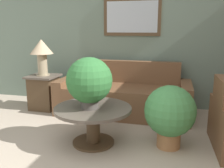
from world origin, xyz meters
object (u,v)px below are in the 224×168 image
(potted_plant_floor, at_px, (170,113))
(table_lamp, at_px, (42,51))
(couch_main, at_px, (124,96))
(potted_plant_on_table, at_px, (89,81))
(side_table, at_px, (44,92))
(coffee_table, at_px, (93,117))

(potted_plant_floor, bearing_deg, table_lamp, 156.07)
(couch_main, bearing_deg, potted_plant_on_table, -96.85)
(potted_plant_on_table, relative_size, potted_plant_floor, 0.81)
(side_table, distance_m, table_lamp, 0.76)
(coffee_table, relative_size, table_lamp, 1.51)
(table_lamp, distance_m, potted_plant_on_table, 1.81)
(table_lamp, height_order, potted_plant_floor, table_lamp)
(coffee_table, xyz_separation_m, table_lamp, (-1.35, 1.16, 0.73))
(couch_main, height_order, side_table, couch_main)
(table_lamp, relative_size, potted_plant_floor, 0.82)
(coffee_table, relative_size, potted_plant_floor, 1.24)
(couch_main, distance_m, table_lamp, 1.68)
(side_table, distance_m, potted_plant_on_table, 1.87)
(potted_plant_on_table, bearing_deg, side_table, 137.68)
(couch_main, bearing_deg, coffee_table, -95.96)
(couch_main, height_order, table_lamp, table_lamp)
(coffee_table, distance_m, potted_plant_floor, 0.97)
(side_table, bearing_deg, potted_plant_floor, -23.93)
(couch_main, xyz_separation_m, potted_plant_on_table, (-0.16, -1.33, 0.54))
(side_table, bearing_deg, potted_plant_on_table, -42.32)
(side_table, xyz_separation_m, potted_plant_on_table, (1.33, -1.21, 0.52))
(potted_plant_on_table, bearing_deg, potted_plant_floor, 10.64)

